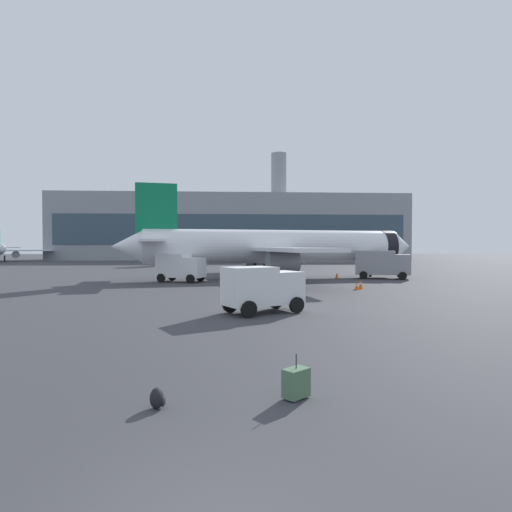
{
  "coord_description": "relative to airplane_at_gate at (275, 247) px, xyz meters",
  "views": [
    {
      "loc": [
        0.38,
        -5.45,
        3.74
      ],
      "look_at": [
        2.29,
        26.13,
        3.0
      ],
      "focal_mm": 29.95,
      "sensor_mm": 36.0,
      "label": 1
    }
  ],
  "objects": [
    {
      "name": "terminal_building",
      "position": [
        -4.53,
        71.08,
        5.38
      ],
      "size": [
        96.06,
        17.61,
        29.85
      ],
      "color": "gray",
      "rests_on": "ground"
    },
    {
      "name": "safety_cone_far",
      "position": [
        7.25,
        -0.13,
        -3.33
      ],
      "size": [
        0.44,
        0.44,
        0.67
      ],
      "color": "#F2590C",
      "rests_on": "ground"
    },
    {
      "name": "rolling_suitcase",
      "position": [
        -3.51,
        -38.67,
        -3.27
      ],
      "size": [
        0.75,
        0.71,
        1.1
      ],
      "color": "#476B4C",
      "rests_on": "ground"
    },
    {
      "name": "safety_cone_outer",
      "position": [
        -11.36,
        1.92,
        -3.28
      ],
      "size": [
        0.44,
        0.44,
        0.76
      ],
      "color": "#F2590C",
      "rests_on": "ground"
    },
    {
      "name": "safety_cone_mid",
      "position": [
        6.26,
        -12.44,
        -3.26
      ],
      "size": [
        0.44,
        0.44,
        0.8
      ],
      "color": "#F2590C",
      "rests_on": "ground"
    },
    {
      "name": "fuel_truck",
      "position": [
        12.19,
        -1.2,
        -1.88
      ],
      "size": [
        6.44,
        4.13,
        3.2
      ],
      "color": "gray",
      "rests_on": "ground"
    },
    {
      "name": "safety_cone_near",
      "position": [
        5.71,
        -13.14,
        -3.34
      ],
      "size": [
        0.44,
        0.44,
        0.64
      ],
      "color": "#F2590C",
      "rests_on": "ground"
    },
    {
      "name": "airplane_at_gate",
      "position": [
        0.0,
        0.0,
        0.0
      ],
      "size": [
        35.64,
        32.34,
        10.5
      ],
      "color": "white",
      "rests_on": "ground"
    },
    {
      "name": "service_truck",
      "position": [
        -10.31,
        -4.2,
        -2.05
      ],
      "size": [
        5.27,
        3.93,
        2.9
      ],
      "color": "white",
      "rests_on": "ground"
    },
    {
      "name": "cargo_van",
      "position": [
        -3.33,
        -25.27,
        -2.21
      ],
      "size": [
        4.83,
        3.9,
        2.6
      ],
      "color": "white",
      "rests_on": "ground"
    },
    {
      "name": "traveller_backpack",
      "position": [
        -6.79,
        -39.11,
        -3.42
      ],
      "size": [
        0.36,
        0.4,
        0.48
      ],
      "color": "black",
      "rests_on": "ground"
    }
  ]
}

